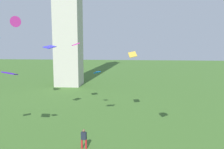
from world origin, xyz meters
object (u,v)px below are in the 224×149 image
object	(u,v)px
kite_flying_7	(13,22)
kite_flying_9	(97,72)
kite_flying_0	(10,73)
kite_flying_5	(76,44)
kite_flying_2	(50,47)
kite_flying_4	(132,54)
person_1	(84,138)

from	to	relation	value
kite_flying_7	kite_flying_9	distance (m)	13.26
kite_flying_7	kite_flying_9	world-z (taller)	kite_flying_7
kite_flying_0	kite_flying_5	distance (m)	10.86
kite_flying_2	kite_flying_5	world-z (taller)	kite_flying_5
kite_flying_4	kite_flying_9	size ratio (longest dim) A/B	1.11
kite_flying_0	kite_flying_9	world-z (taller)	kite_flying_0
kite_flying_4	kite_flying_7	bearing A→B (deg)	-114.68
kite_flying_0	kite_flying_2	world-z (taller)	kite_flying_2
person_1	kite_flying_2	size ratio (longest dim) A/B	1.12
kite_flying_0	kite_flying_2	xyz separation A→B (m)	(1.65, 6.02, 2.29)
person_1	kite_flying_4	world-z (taller)	kite_flying_4
person_1	kite_flying_2	world-z (taller)	kite_flying_2
kite_flying_2	kite_flying_7	size ratio (longest dim) A/B	0.61
kite_flying_2	kite_flying_7	bearing A→B (deg)	78.88
kite_flying_4	kite_flying_0	bearing A→B (deg)	-70.28
kite_flying_2	kite_flying_7	distance (m)	8.56
person_1	kite_flying_9	size ratio (longest dim) A/B	1.49
person_1	kite_flying_5	distance (m)	14.38
kite_flying_2	kite_flying_9	xyz separation A→B (m)	(4.93, 3.58, -3.37)
kite_flying_9	kite_flying_4	bearing A→B (deg)	-151.08
kite_flying_4	kite_flying_7	size ratio (longest dim) A/B	0.51
kite_flying_2	kite_flying_9	distance (m)	6.96
person_1	kite_flying_2	bearing A→B (deg)	133.99
kite_flying_0	kite_flying_2	size ratio (longest dim) A/B	1.15
person_1	kite_flying_4	xyz separation A→B (m)	(3.97, 8.65, 6.59)
person_1	kite_flying_9	xyz separation A→B (m)	(-0.60, 11.37, 4.10)
person_1	kite_flying_9	bearing A→B (deg)	101.66
kite_flying_5	kite_flying_9	bearing A→B (deg)	-113.74
kite_flying_0	kite_flying_7	size ratio (longest dim) A/B	0.70
kite_flying_2	kite_flying_5	distance (m)	4.39
person_1	kite_flying_7	bearing A→B (deg)	143.15
kite_flying_2	kite_flying_4	world-z (taller)	kite_flying_2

